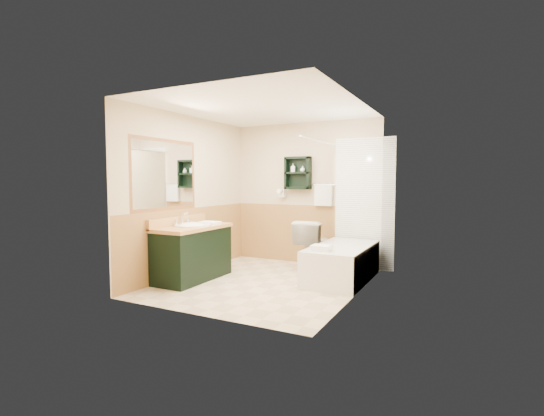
{
  "coord_description": "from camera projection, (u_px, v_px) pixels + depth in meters",
  "views": [
    {
      "loc": [
        2.55,
        -4.77,
        1.42
      ],
      "look_at": [
        0.02,
        0.2,
        1.03
      ],
      "focal_mm": 26.0,
      "sensor_mm": 36.0,
      "label": 1
    }
  ],
  "objects": [
    {
      "name": "floor",
      "position": [
        264.0,
        282.0,
        5.49
      ],
      "size": [
        3.0,
        3.0,
        0.0
      ],
      "primitive_type": "plane",
      "color": "beige",
      "rests_on": "ground"
    },
    {
      "name": "back_wall",
      "position": [
        306.0,
        193.0,
        6.76
      ],
      "size": [
        2.6,
        0.04,
        2.4
      ],
      "primitive_type": "cube",
      "color": "beige",
      "rests_on": "ground"
    },
    {
      "name": "left_wall",
      "position": [
        188.0,
        195.0,
        6.01
      ],
      "size": [
        0.04,
        3.0,
        2.4
      ],
      "primitive_type": "cube",
      "color": "beige",
      "rests_on": "ground"
    },
    {
      "name": "right_wall",
      "position": [
        359.0,
        199.0,
        4.81
      ],
      "size": [
        0.04,
        3.0,
        2.4
      ],
      "primitive_type": "cube",
      "color": "beige",
      "rests_on": "ground"
    },
    {
      "name": "ceiling",
      "position": [
        264.0,
        107.0,
        5.32
      ],
      "size": [
        2.6,
        3.0,
        0.04
      ],
      "primitive_type": "cube",
      "color": "white",
      "rests_on": "back_wall"
    },
    {
      "name": "wainscot_left",
      "position": [
        190.0,
        241.0,
        6.04
      ],
      "size": [
        2.98,
        2.98,
        1.0
      ],
      "primitive_type": null,
      "color": "tan",
      "rests_on": "left_wall"
    },
    {
      "name": "wainscot_back",
      "position": [
        305.0,
        234.0,
        6.78
      ],
      "size": [
        2.58,
        2.58,
        1.0
      ],
      "primitive_type": null,
      "color": "tan",
      "rests_on": "back_wall"
    },
    {
      "name": "mirror_frame",
      "position": [
        165.0,
        175.0,
        5.47
      ],
      "size": [
        1.3,
        1.3,
        1.0
      ],
      "primitive_type": null,
      "color": "brown",
      "rests_on": "left_wall"
    },
    {
      "name": "mirror_glass",
      "position": [
        165.0,
        175.0,
        5.47
      ],
      "size": [
        1.2,
        1.2,
        0.9
      ],
      "primitive_type": null,
      "color": "white",
      "rests_on": "left_wall"
    },
    {
      "name": "tile_right",
      "position": [
        370.0,
        207.0,
        5.51
      ],
      "size": [
        1.5,
        1.5,
        2.1
      ],
      "primitive_type": null,
      "color": "white",
      "rests_on": "right_wall"
    },
    {
      "name": "tile_back",
      "position": [
        364.0,
        204.0,
        6.27
      ],
      "size": [
        0.95,
        0.95,
        2.1
      ],
      "primitive_type": null,
      "color": "white",
      "rests_on": "back_wall"
    },
    {
      "name": "tile_accent",
      "position": [
        370.0,
        146.0,
        5.45
      ],
      "size": [
        1.5,
        1.5,
        0.1
      ],
      "primitive_type": null,
      "color": "#15492E",
      "rests_on": "right_wall"
    },
    {
      "name": "wall_shelf",
      "position": [
        298.0,
        173.0,
        6.68
      ],
      "size": [
        0.45,
        0.15,
        0.55
      ],
      "primitive_type": "cube",
      "color": "black",
      "rests_on": "back_wall"
    },
    {
      "name": "hair_dryer",
      "position": [
        282.0,
        193.0,
        6.86
      ],
      "size": [
        0.1,
        0.24,
        0.18
      ],
      "primitive_type": null,
      "color": "white",
      "rests_on": "back_wall"
    },
    {
      "name": "towel_bar",
      "position": [
        324.0,
        185.0,
        6.53
      ],
      "size": [
        0.4,
        0.06,
        0.4
      ],
      "primitive_type": null,
      "color": "white",
      "rests_on": "back_wall"
    },
    {
      "name": "curtain_rod",
      "position": [
        320.0,
        141.0,
        5.78
      ],
      "size": [
        0.03,
        1.6,
        0.03
      ],
      "primitive_type": "cylinder",
      "rotation": [
        1.57,
        0.0,
        0.0
      ],
      "color": "silver",
      "rests_on": "back_wall"
    },
    {
      "name": "shower_curtain",
      "position": [
        323.0,
        198.0,
        6.0
      ],
      "size": [
        1.05,
        1.05,
        1.7
      ],
      "primitive_type": null,
      "color": "#C1B692",
      "rests_on": "curtain_rod"
    },
    {
      "name": "vanity",
      "position": [
        193.0,
        253.0,
        5.64
      ],
      "size": [
        0.59,
        1.22,
        0.78
      ],
      "primitive_type": "cube",
      "color": "black",
      "rests_on": "ground"
    },
    {
      "name": "bathtub",
      "position": [
        342.0,
        263.0,
        5.62
      ],
      "size": [
        0.74,
        1.5,
        0.49
      ],
      "primitive_type": "cube",
      "color": "white",
      "rests_on": "ground"
    },
    {
      "name": "toilet",
      "position": [
        314.0,
        245.0,
        6.32
      ],
      "size": [
        0.45,
        0.8,
        0.78
      ],
      "primitive_type": "imported",
      "rotation": [
        0.0,
        0.0,
        3.14
      ],
      "color": "white",
      "rests_on": "ground"
    },
    {
      "name": "counter_towel",
      "position": [
        210.0,
        223.0,
        5.82
      ],
      "size": [
        0.28,
        0.22,
        0.04
      ],
      "primitive_type": "cube",
      "color": "white",
      "rests_on": "vanity"
    },
    {
      "name": "vanity_book",
      "position": [
        196.0,
        215.0,
        5.95
      ],
      "size": [
        0.18,
        0.02,
        0.25
      ],
      "primitive_type": "imported",
      "rotation": [
        0.0,
        0.0,
        0.0
      ],
      "color": "black",
      "rests_on": "vanity"
    },
    {
      "name": "tub_towel",
      "position": [
        321.0,
        248.0,
        5.21
      ],
      "size": [
        0.24,
        0.2,
        0.07
      ],
      "primitive_type": "cube",
      "color": "white",
      "rests_on": "bathtub"
    },
    {
      "name": "soap_bottle_a",
      "position": [
        293.0,
        170.0,
        6.71
      ],
      "size": [
        0.1,
        0.16,
        0.07
      ],
      "primitive_type": "imported",
      "rotation": [
        0.0,
        0.0,
        0.26
      ],
      "color": "white",
      "rests_on": "wall_shelf"
    },
    {
      "name": "soap_bottle_b",
      "position": [
        303.0,
        170.0,
        6.63
      ],
      "size": [
        0.1,
        0.12,
        0.08
      ],
      "primitive_type": "imported",
      "rotation": [
        0.0,
        0.0,
        0.23
      ],
      "color": "white",
      "rests_on": "wall_shelf"
    }
  ]
}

